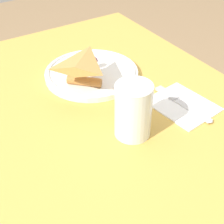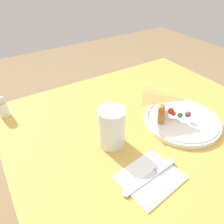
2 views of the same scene
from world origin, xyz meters
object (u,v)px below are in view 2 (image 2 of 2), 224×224
(dining_table, at_px, (142,147))
(napkin_folded, at_px, (150,177))
(butter_knife, at_px, (153,175))
(milk_glass, at_px, (112,128))
(plate_pizza, at_px, (181,119))
(salt_shaker, at_px, (2,106))

(dining_table, height_order, napkin_folded, napkin_folded)
(butter_knife, bearing_deg, milk_glass, -86.39)
(plate_pizza, distance_m, butter_knife, 0.27)
(dining_table, height_order, plate_pizza, plate_pizza)
(dining_table, relative_size, milk_glass, 7.24)
(milk_glass, bearing_deg, dining_table, -170.01)
(dining_table, xyz_separation_m, milk_glass, (0.16, 0.03, 0.19))
(milk_glass, relative_size, salt_shaker, 1.56)
(dining_table, xyz_separation_m, salt_shaker, (0.42, -0.31, 0.17))
(dining_table, xyz_separation_m, napkin_folded, (0.14, 0.20, 0.13))
(napkin_folded, bearing_deg, milk_glass, -84.30)
(milk_glass, relative_size, butter_knife, 0.70)
(milk_glass, xyz_separation_m, butter_knife, (-0.03, 0.17, -0.06))
(dining_table, xyz_separation_m, butter_knife, (0.13, 0.20, 0.14))
(dining_table, relative_size, butter_knife, 5.05)
(plate_pizza, xyz_separation_m, milk_glass, (0.26, -0.04, 0.05))
(plate_pizza, xyz_separation_m, salt_shaker, (0.52, -0.38, 0.03))
(milk_glass, bearing_deg, plate_pizza, 170.76)
(butter_knife, height_order, salt_shaker, salt_shaker)
(napkin_folded, xyz_separation_m, salt_shaker, (0.28, -0.51, 0.04))
(plate_pizza, bearing_deg, napkin_folded, 26.87)
(butter_knife, bearing_deg, dining_table, -128.93)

